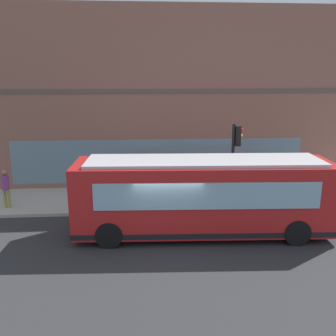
{
  "coord_description": "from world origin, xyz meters",
  "views": [
    {
      "loc": [
        -13.3,
        0.87,
        6.25
      ],
      "look_at": [
        2.94,
        -0.26,
        2.09
      ],
      "focal_mm": 39.49,
      "sensor_mm": 36.0,
      "label": 1
    }
  ],
  "objects_px": {
    "city_bus_nearside": "(203,197)",
    "fire_hydrant": "(252,187)",
    "pedestrian_walking_along_curb": "(173,187)",
    "traffic_light_near_corner": "(236,150)",
    "pedestrian_by_light_pole": "(6,186)",
    "newspaper_vending_box": "(295,187)"
  },
  "relations": [
    {
      "from": "pedestrian_walking_along_curb",
      "to": "newspaper_vending_box",
      "type": "bearing_deg",
      "value": -82.19
    },
    {
      "from": "city_bus_nearside",
      "to": "pedestrian_by_light_pole",
      "type": "bearing_deg",
      "value": 70.13
    },
    {
      "from": "city_bus_nearside",
      "to": "pedestrian_by_light_pole",
      "type": "xyz_separation_m",
      "value": [
        3.15,
        8.71,
        -0.35
      ]
    },
    {
      "from": "city_bus_nearside",
      "to": "pedestrian_walking_along_curb",
      "type": "bearing_deg",
      "value": 16.84
    },
    {
      "from": "pedestrian_by_light_pole",
      "to": "newspaper_vending_box",
      "type": "relative_size",
      "value": 2.02
    },
    {
      "from": "traffic_light_near_corner",
      "to": "fire_hydrant",
      "type": "height_order",
      "value": "traffic_light_near_corner"
    },
    {
      "from": "pedestrian_by_light_pole",
      "to": "pedestrian_walking_along_curb",
      "type": "distance_m",
      "value": 7.8
    },
    {
      "from": "pedestrian_walking_along_curb",
      "to": "traffic_light_near_corner",
      "type": "bearing_deg",
      "value": -99.25
    },
    {
      "from": "newspaper_vending_box",
      "to": "pedestrian_walking_along_curb",
      "type": "bearing_deg",
      "value": 97.81
    },
    {
      "from": "pedestrian_by_light_pole",
      "to": "newspaper_vending_box",
      "type": "distance_m",
      "value": 14.16
    },
    {
      "from": "traffic_light_near_corner",
      "to": "fire_hydrant",
      "type": "bearing_deg",
      "value": -38.2
    },
    {
      "from": "city_bus_nearside",
      "to": "traffic_light_near_corner",
      "type": "relative_size",
      "value": 2.58
    },
    {
      "from": "fire_hydrant",
      "to": "pedestrian_walking_along_curb",
      "type": "relative_size",
      "value": 0.47
    },
    {
      "from": "city_bus_nearside",
      "to": "newspaper_vending_box",
      "type": "distance_m",
      "value": 6.73
    },
    {
      "from": "fire_hydrant",
      "to": "newspaper_vending_box",
      "type": "distance_m",
      "value": 2.17
    },
    {
      "from": "fire_hydrant",
      "to": "traffic_light_near_corner",
      "type": "bearing_deg",
      "value": 141.8
    },
    {
      "from": "traffic_light_near_corner",
      "to": "pedestrian_by_light_pole",
      "type": "xyz_separation_m",
      "value": [
        0.59,
        10.6,
        -1.68
      ]
    },
    {
      "from": "pedestrian_by_light_pole",
      "to": "traffic_light_near_corner",
      "type": "bearing_deg",
      "value": -93.19
    },
    {
      "from": "traffic_light_near_corner",
      "to": "pedestrian_walking_along_curb",
      "type": "xyz_separation_m",
      "value": [
        0.46,
        2.8,
        -1.85
      ]
    },
    {
      "from": "city_bus_nearside",
      "to": "fire_hydrant",
      "type": "distance_m",
      "value": 5.56
    },
    {
      "from": "city_bus_nearside",
      "to": "pedestrian_walking_along_curb",
      "type": "relative_size",
      "value": 6.46
    },
    {
      "from": "city_bus_nearside",
      "to": "pedestrian_by_light_pole",
      "type": "distance_m",
      "value": 9.27
    }
  ]
}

